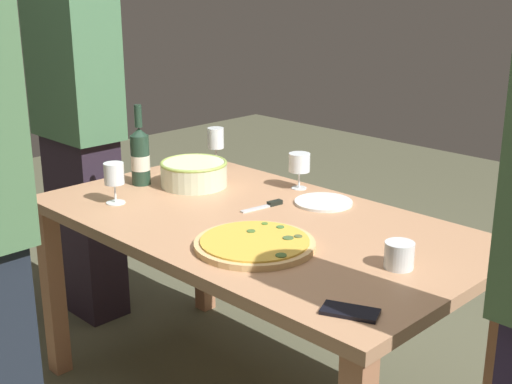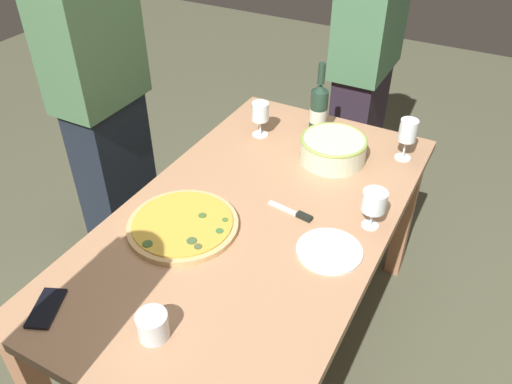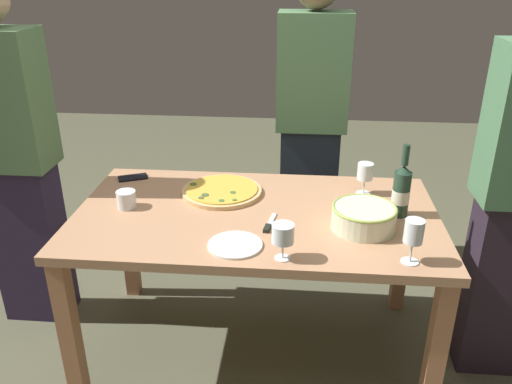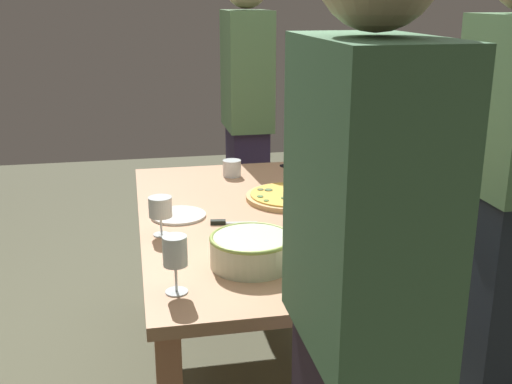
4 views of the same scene
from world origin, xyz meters
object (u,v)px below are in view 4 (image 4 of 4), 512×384
wine_glass_far_left (361,229)px  person_guest_right (358,329)px  pizza (291,197)px  wine_bottle (308,247)px  wine_glass_near_pizza (160,208)px  cup_amber (232,168)px  cell_phone (294,168)px  person_guest_left (247,121)px  dining_table (256,238)px  pizza_knife (227,223)px  person_host (504,184)px  serving_bowl (252,249)px  wine_glass_by_bottle (175,254)px  side_plate (178,215)px

wine_glass_far_left → person_guest_right: bearing=-21.0°
pizza → wine_bottle: size_ratio=1.17×
wine_bottle → wine_glass_far_left: wine_bottle is taller
wine_glass_near_pizza → cup_amber: wine_glass_near_pizza is taller
cup_amber → person_guest_right: bearing=-0.1°
wine_glass_near_pizza → cell_phone: bearing=138.6°
person_guest_left → wine_glass_near_pizza: bearing=-14.0°
dining_table → pizza_knife: (0.07, -0.12, 0.10)m
wine_glass_far_left → cell_phone: (-1.15, 0.08, -0.10)m
wine_glass_near_pizza → person_host: 1.28m
pizza_knife → wine_glass_near_pizza: bearing=-75.0°
pizza → person_guest_left: size_ratio=0.22×
cup_amber → person_guest_right: person_guest_right is taller
pizza_knife → serving_bowl: bearing=2.6°
cell_phone → pizza: bearing=-129.9°
person_guest_right → person_guest_left: bearing=-4.5°
pizza → wine_glass_near_pizza: (0.31, -0.56, 0.09)m
serving_bowl → wine_glass_near_pizza: wine_glass_near_pizza is taller
serving_bowl → person_host: size_ratio=0.15×
pizza → pizza_knife: size_ratio=2.11×
dining_table → person_guest_right: person_guest_right is taller
wine_glass_by_bottle → person_host: size_ratio=0.10×
cell_phone → pizza_knife: pizza_knife is taller
pizza_knife → person_host: (0.18, 1.02, 0.14)m
dining_table → pizza: 0.28m
wine_glass_by_bottle → pizza_knife: size_ratio=0.97×
wine_bottle → wine_glass_far_left: size_ratio=2.11×
cell_phone → pizza_knife: 0.85m
cell_phone → person_host: 1.08m
cup_amber → pizza_knife: 0.66m
pizza → wine_glass_near_pizza: 0.65m
dining_table → serving_bowl: bearing=-13.1°
wine_glass_by_bottle → dining_table: bearing=149.5°
wine_bottle → pizza_knife: (-0.56, -0.15, -0.11)m
person_host → person_guest_left: size_ratio=1.01×
wine_glass_near_pizza → pizza_knife: (-0.07, 0.25, -0.10)m
cell_phone → pizza_knife: size_ratio=0.80×
person_host → wine_glass_near_pizza: bearing=10.2°
cell_phone → pizza_knife: (0.72, -0.45, 0.00)m
serving_bowl → wine_glass_near_pizza: 0.42m
wine_bottle → cup_amber: 1.21m
dining_table → serving_bowl: (0.46, -0.11, 0.15)m
side_plate → person_guest_left: size_ratio=0.12×
serving_bowl → person_guest_right: bearing=8.6°
person_host → person_guest_left: person_host is taller
wine_bottle → wine_glass_by_bottle: bearing=-92.8°
dining_table → pizza: bearing=134.2°
wine_glass_near_pizza → pizza_knife: wine_glass_near_pizza is taller
cup_amber → wine_glass_near_pizza: bearing=-27.4°
side_plate → person_guest_left: (-1.13, 0.48, 0.14)m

